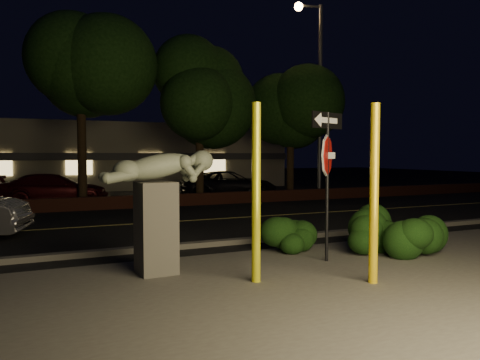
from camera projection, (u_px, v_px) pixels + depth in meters
The scene contains 21 objects.
ground at pixel (162, 211), 17.54m from camera, with size 90.00×90.00×0.00m, color black.
patio at pixel (338, 285), 7.53m from camera, with size 14.00×6.00×0.02m, color #4C4944.
road at pixel (186, 221), 14.81m from camera, with size 80.00×8.00×0.01m, color black.
lane_marking at pixel (186, 221), 14.81m from camera, with size 80.00×0.12×0.01m, color #CBBA51.
curb at pixel (239, 241), 11.08m from camera, with size 80.00×0.25×0.12m, color #4C4944.
brick_wall at pixel (153, 201), 18.71m from camera, with size 40.00×0.35×0.50m, color #4F2319.
parking_lot at pixel (126, 196), 23.91m from camera, with size 40.00×12.00×0.01m, color black.
building at pixel (103, 156), 31.07m from camera, with size 22.00×10.20×4.00m.
tree_far_b at pixel (80, 58), 19.09m from camera, with size 5.20×5.20×8.41m.
tree_far_c at pixel (199, 75), 20.81m from camera, with size 4.80×4.80×7.84m.
tree_far_d at pixel (291, 88), 23.33m from camera, with size 4.40×4.40×7.42m.
yellow_pole_left at pixel (256, 193), 7.62m from camera, with size 0.15×0.15×2.96m, color yellow.
yellow_pole_right at pixel (374, 194), 7.56m from camera, with size 0.15×0.15×2.94m, color yellow.
signpost at pixel (327, 156), 9.09m from camera, with size 0.94×0.38×2.93m.
sculpture at pixel (158, 198), 8.21m from camera, with size 2.05×0.67×2.19m.
hedge_center at pixel (286, 233), 9.93m from camera, with size 1.75×0.82×0.91m, color black.
hedge_right at pixel (370, 227), 10.13m from camera, with size 1.67×0.89×1.09m, color black.
hedge_far_right at pixel (419, 233), 9.68m from camera, with size 1.42×0.89×0.99m, color black.
streetlight at pixel (316, 83), 23.05m from camera, with size 1.40×0.60×9.51m.
parked_car_darkred at pixel (54, 189), 19.96m from camera, with size 1.81×4.45×1.29m, color #3A090D.
parked_car_dark at pixel (229, 184), 22.96m from camera, with size 2.17×4.70×1.31m, color black.
Camera 1 is at (-4.50, -7.11, 2.11)m, focal length 35.00 mm.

